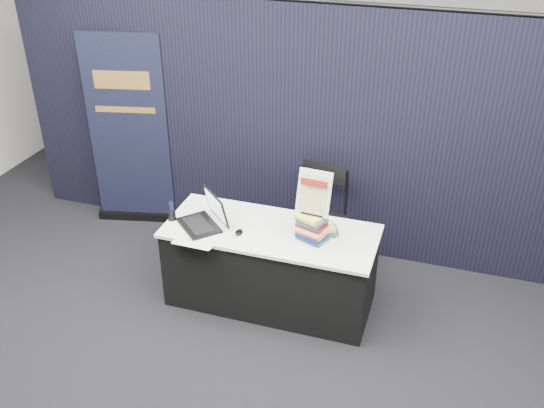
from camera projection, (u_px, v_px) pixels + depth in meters
The scene contains 15 objects.
floor at pixel (250, 340), 5.02m from camera, with size 8.00×8.00×0.00m, color black.
wall_back at pixel (357, 19), 7.45m from camera, with size 8.00×0.02×3.50m, color beige.
drape_partition at pixel (305, 133), 5.74m from camera, with size 6.00×0.08×2.40m, color black.
display_table at pixel (271, 266), 5.28m from camera, with size 1.80×0.75×0.75m.
laptop at pixel (201, 217), 5.15m from camera, with size 0.47×0.52×0.29m.
mouse at pixel (239, 232), 5.03m from camera, with size 0.06×0.10×0.03m, color black.
brochure_left at pixel (196, 239), 4.96m from camera, with size 0.33×0.24×0.00m, color white.
brochure_mid at pixel (183, 230), 5.09m from camera, with size 0.33×0.23×0.00m, color white.
brochure_right at pixel (199, 238), 4.98m from camera, with size 0.34×0.24×0.00m, color silver.
pen_cup at pixel (172, 215), 5.21m from camera, with size 0.07×0.07×0.09m, color black.
book_stack_tall at pixel (312, 227), 4.91m from camera, with size 0.26×0.23×0.23m.
book_stack_short at pixel (324, 230), 5.02m from camera, with size 0.23×0.21×0.08m.
info_sign at pixel (314, 193), 4.79m from camera, with size 0.29×0.15×0.38m.
pullup_banner at pixel (130, 143), 6.26m from camera, with size 0.87×0.29×2.04m.
stacking_chair at pixel (318, 216), 5.65m from camera, with size 0.55×0.56×1.02m.
Camera 1 is at (1.34, -3.55, 3.47)m, focal length 40.00 mm.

